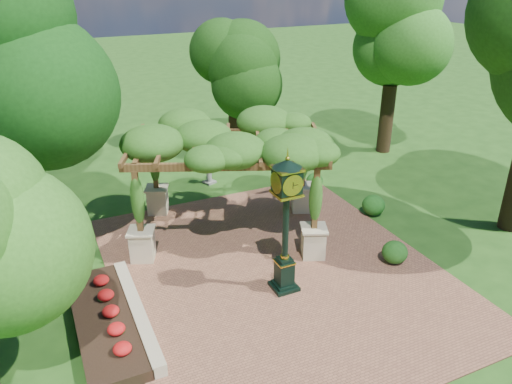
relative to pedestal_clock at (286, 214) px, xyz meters
name	(u,v)px	position (x,y,z in m)	size (l,w,h in m)	color
ground	(290,287)	(0.21, 0.00, -2.58)	(120.00, 120.00, 0.00)	#1E4714
brick_plaza	(275,270)	(0.21, 1.00, -2.56)	(10.00, 12.00, 0.04)	brown
border_wall	(137,313)	(-4.39, 0.50, -2.38)	(0.35, 5.00, 0.40)	#C6B793
flower_bed	(105,322)	(-5.29, 0.50, -2.40)	(1.50, 5.00, 0.36)	red
pedestal_clock	(286,214)	(0.00, 0.00, 0.00)	(0.85, 0.85, 4.31)	black
pergola	(227,146)	(-0.21, 3.95, 0.84)	(7.73, 6.39, 4.18)	beige
sundial	(209,175)	(0.70, 8.62, -2.20)	(0.62, 0.62, 0.87)	gray
shrub_front	(395,252)	(4.00, -0.25, -2.16)	(0.85, 0.85, 0.76)	#1E5317
shrub_mid	(373,205)	(5.49, 2.89, -2.14)	(0.89, 0.89, 0.80)	#1D5618
shrub_back	(315,180)	(4.73, 6.10, -2.21)	(0.73, 0.73, 0.66)	#24661D
tree_north	(233,72)	(3.41, 12.16, 1.58)	(3.65, 3.65, 6.06)	black
tree_east_far	(396,29)	(10.52, 8.72, 3.63)	(4.37, 4.37, 9.06)	black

